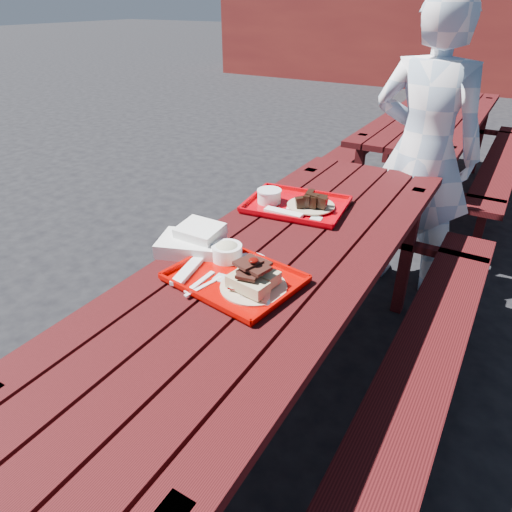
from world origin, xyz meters
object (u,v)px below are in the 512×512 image
object	(u,v)px
picnic_table_near	(275,297)
far_tray	(294,203)
person	(423,153)
near_tray	(238,271)
picnic_table_far	(431,136)

from	to	relation	value
picnic_table_near	far_tray	size ratio (longest dim) A/B	4.97
picnic_table_near	person	distance (m)	1.36
person	near_tray	bearing A→B (deg)	83.97
picnic_table_near	near_tray	world-z (taller)	near_tray
near_tray	person	bearing A→B (deg)	80.39
picnic_table_far	person	distance (m)	1.53
far_tray	near_tray	bearing A→B (deg)	-80.53
picnic_table_near	person	bearing A→B (deg)	80.25
far_tray	person	world-z (taller)	person
picnic_table_far	far_tray	xyz separation A→B (m)	(-0.14, -2.37, 0.21)
picnic_table_near	picnic_table_far	world-z (taller)	same
picnic_table_near	near_tray	xyz separation A→B (m)	(-0.03, -0.21, 0.22)
picnic_table_far	far_tray	world-z (taller)	far_tray
far_tray	person	size ratio (longest dim) A/B	0.29
near_tray	far_tray	distance (m)	0.66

